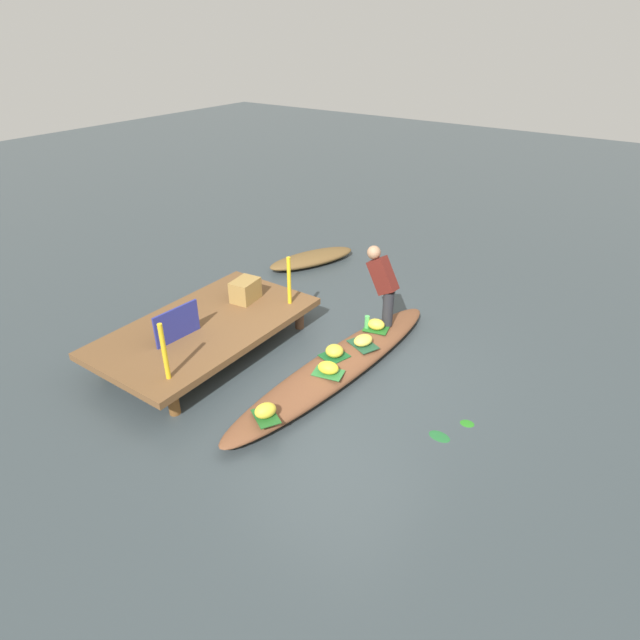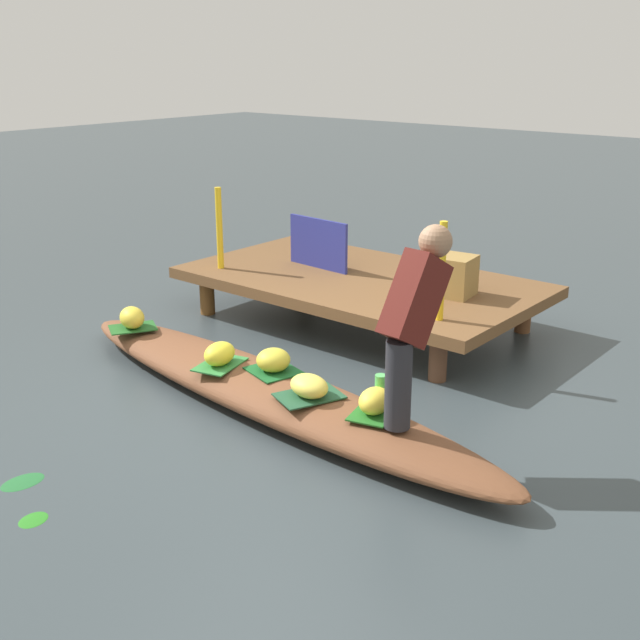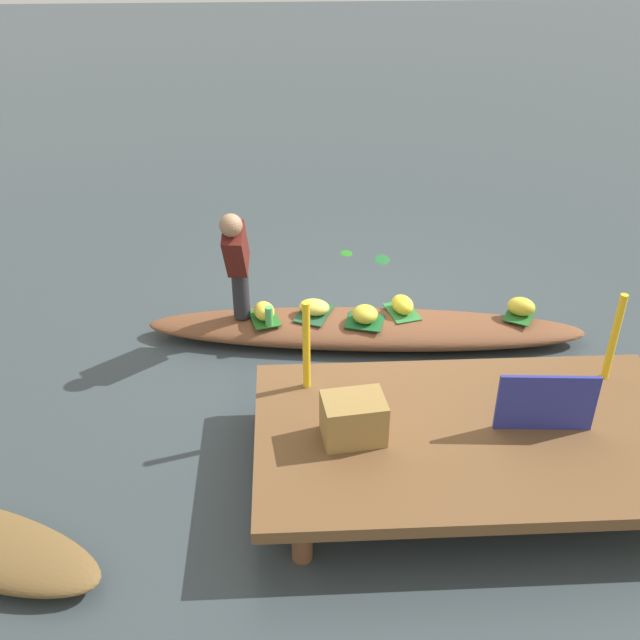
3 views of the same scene
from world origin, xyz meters
TOP-DOWN VIEW (x-y plane):
  - canal_water at (0.00, 0.00)m, footprint 40.00×40.00m
  - dock_platform at (-0.59, 1.90)m, footprint 3.20×1.80m
  - vendor_boat at (0.00, 0.00)m, footprint 4.26×1.04m
  - leaf_mat_0 at (-0.36, -0.09)m, footprint 0.34×0.44m
  - banana_bunch_0 at (-0.36, -0.09)m, footprint 0.26×0.32m
  - leaf_mat_1 at (-1.49, 0.02)m, footprint 0.40×0.44m
  - banana_bunch_1 at (-1.49, 0.02)m, footprint 0.32×0.29m
  - leaf_mat_2 at (0.97, -0.03)m, footprint 0.33×0.41m
  - banana_bunch_2 at (0.97, -0.03)m, footprint 0.25×0.30m
  - leaf_mat_3 at (0.02, 0.07)m, footprint 0.42×0.39m
  - banana_bunch_3 at (0.02, 0.07)m, footprint 0.31×0.32m
  - leaf_mat_4 at (0.49, -0.10)m, footprint 0.42×0.49m
  - banana_bunch_4 at (0.49, -0.10)m, footprint 0.34×0.29m
  - vendor_person at (1.19, 0.02)m, footprint 0.23×0.53m
  - water_bottle at (0.92, 0.09)m, footprint 0.07×0.07m
  - market_banner at (-1.09, 1.90)m, footprint 0.71×0.08m
  - railing_post_west at (-1.79, 1.30)m, footprint 0.06×0.06m
  - railing_post_east at (0.61, 1.30)m, footprint 0.06×0.06m
  - produce_crate at (0.29, 1.93)m, footprint 0.48×0.37m
  - drifting_plant_0 at (-0.37, -1.68)m, footprint 0.19×0.27m
  - drifting_plant_1 at (0.03, -1.86)m, footprint 0.18×0.20m

SIDE VIEW (x-z plane):
  - canal_water at x=0.00m, z-range 0.00..0.00m
  - drifting_plant_0 at x=-0.37m, z-range 0.00..0.01m
  - drifting_plant_1 at x=0.03m, z-range 0.00..0.01m
  - vendor_boat at x=0.00m, z-range 0.00..0.25m
  - leaf_mat_0 at x=-0.36m, z-range 0.25..0.26m
  - leaf_mat_1 at x=-1.49m, z-range 0.25..0.26m
  - leaf_mat_2 at x=0.97m, z-range 0.25..0.26m
  - leaf_mat_3 at x=0.02m, z-range 0.25..0.26m
  - leaf_mat_4 at x=0.49m, z-range 0.25..0.26m
  - banana_bunch_4 at x=0.49m, z-range 0.25..0.39m
  - banana_bunch_2 at x=0.97m, z-range 0.25..0.41m
  - banana_bunch_3 at x=0.02m, z-range 0.25..0.42m
  - banana_bunch_0 at x=-0.36m, z-range 0.25..0.42m
  - banana_bunch_1 at x=-1.49m, z-range 0.25..0.43m
  - water_bottle at x=0.92m, z-range 0.25..0.45m
  - dock_platform at x=-0.59m, z-range 0.16..0.60m
  - produce_crate at x=0.29m, z-range 0.44..0.78m
  - market_banner at x=-1.09m, z-range 0.44..0.91m
  - railing_post_west at x=-1.79m, z-range 0.44..1.20m
  - railing_post_east at x=0.61m, z-range 0.44..1.20m
  - vendor_person at x=1.19m, z-range 0.34..1.53m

